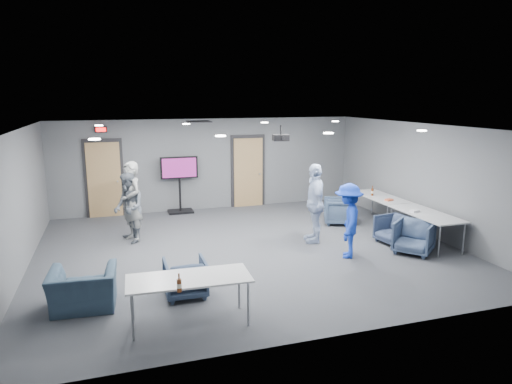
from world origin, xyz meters
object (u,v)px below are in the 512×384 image
object	(u,v)px
person_c	(315,203)
bottle_right	(372,192)
table_front_left	(189,280)
chair_front_a	(185,278)
table_right_a	(380,198)
chair_right_c	(414,237)
projector	(281,137)
tv_stand	(180,181)
table_right_b	(426,215)
chair_right_b	(394,230)
chair_front_b	(83,289)
chair_right_a	(338,211)
person_b	(129,208)
person_d	(348,221)
person_a	(131,202)
bottle_front	(179,285)

from	to	relation	value
person_c	bottle_right	bearing A→B (deg)	129.51
table_front_left	chair_front_a	bearing A→B (deg)	87.24
person_c	table_right_a	bearing A→B (deg)	125.35
person_c	chair_front_a	size ratio (longest dim) A/B	2.60
chair_right_c	projector	distance (m)	3.69
bottle_right	tv_stand	bearing A→B (deg)	151.48
chair_front_a	table_right_b	distance (m)	5.82
chair_right_b	chair_front_b	world-z (taller)	chair_front_b
chair_right_b	chair_right_a	bearing A→B (deg)	-175.28
person_b	chair_right_a	distance (m)	5.39
chair_right_a	table_right_a	world-z (taller)	table_right_a
person_d	chair_right_c	size ratio (longest dim) A/B	2.01
person_b	person_d	distance (m)	4.97
chair_right_b	table_right_b	bearing A→B (deg)	60.06
person_d	table_right_a	xyz separation A→B (m)	(2.13, 2.13, -0.10)
person_a	tv_stand	bearing A→B (deg)	124.52
table_right_b	person_a	bearing A→B (deg)	70.36
person_a	person_c	size ratio (longest dim) A/B	1.02
bottle_right	person_a	bearing A→B (deg)	177.66
person_d	chair_right_b	distance (m)	1.63
person_c	table_right_b	size ratio (longest dim) A/B	0.97
person_c	bottle_right	distance (m)	2.45
person_b	tv_stand	world-z (taller)	same
table_right_a	table_right_b	bearing A→B (deg)	-180.00
chair_right_c	person_c	bearing A→B (deg)	-169.09
chair_front_a	chair_front_b	xyz separation A→B (m)	(-1.62, 0.00, 0.01)
person_c	tv_stand	bearing A→B (deg)	-131.66
table_right_a	table_front_left	world-z (taller)	same
person_b	chair_front_a	size ratio (longest dim) A/B	2.33
projector	table_front_left	bearing A→B (deg)	-117.22
person_b	chair_right_c	distance (m)	6.41
person_a	table_right_b	bearing A→B (deg)	46.80
chair_front_b	person_c	bearing A→B (deg)	-153.27
person_d	bottle_right	bearing A→B (deg)	168.74
person_d	table_front_left	world-z (taller)	person_d
chair_front_a	projector	world-z (taller)	projector
chair_right_b	table_right_b	distance (m)	0.79
person_b	chair_right_c	size ratio (longest dim) A/B	2.10
table_right_a	table_front_left	distance (m)	7.05
table_right_a	chair_right_c	bearing A→B (deg)	164.64
chair_right_b	tv_stand	size ratio (longest dim) A/B	0.43
bottle_front	chair_front_a	bearing A→B (deg)	78.49
chair_front_b	bottle_front	bearing A→B (deg)	136.28
bottle_right	projector	bearing A→B (deg)	-169.50
tv_stand	person_d	bearing A→B (deg)	-59.98
person_b	person_d	world-z (taller)	person_b
table_right_b	projector	size ratio (longest dim) A/B	4.62
person_d	table_front_left	xyz separation A→B (m)	(-3.66, -1.89, -0.10)
chair_right_a	projector	size ratio (longest dim) A/B	1.85
chair_front_a	chair_right_b	bearing A→B (deg)	-164.39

